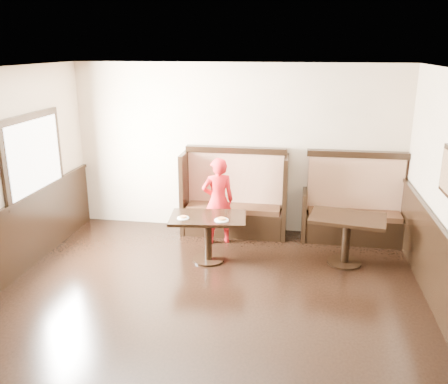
% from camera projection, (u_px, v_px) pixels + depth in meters
% --- Properties ---
extents(ground, '(7.00, 7.00, 0.00)m').
position_uv_depth(ground, '(191.00, 347.00, 5.01)').
color(ground, black).
rests_on(ground, ground).
extents(room_shell, '(7.00, 7.00, 7.00)m').
position_uv_depth(room_shell, '(168.00, 276.00, 5.12)').
color(room_shell, '#C6AF90').
rests_on(room_shell, ground).
extents(booth_main, '(1.75, 0.72, 1.45)m').
position_uv_depth(booth_main, '(235.00, 202.00, 7.96)').
color(booth_main, black).
rests_on(booth_main, ground).
extents(booth_neighbor, '(1.65, 0.72, 1.45)m').
position_uv_depth(booth_neighbor, '(354.00, 211.00, 7.67)').
color(booth_neighbor, black).
rests_on(booth_neighbor, ground).
extents(table_main, '(1.15, 0.80, 0.69)m').
position_uv_depth(table_main, '(208.00, 227.00, 6.88)').
color(table_main, black).
rests_on(table_main, ground).
extents(table_neighbor, '(1.15, 0.85, 0.73)m').
position_uv_depth(table_neighbor, '(347.00, 229.00, 6.78)').
color(table_neighbor, black).
rests_on(table_neighbor, ground).
extents(child, '(0.60, 0.50, 1.40)m').
position_uv_depth(child, '(218.00, 201.00, 7.48)').
color(child, red).
rests_on(child, ground).
extents(pizza_plate_left, '(0.17, 0.17, 0.03)m').
position_uv_depth(pizza_plate_left, '(183.00, 217.00, 6.76)').
color(pizza_plate_left, white).
rests_on(pizza_plate_left, table_main).
extents(pizza_plate_right, '(0.20, 0.20, 0.04)m').
position_uv_depth(pizza_plate_right, '(222.00, 220.00, 6.67)').
color(pizza_plate_right, white).
rests_on(pizza_plate_right, table_main).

